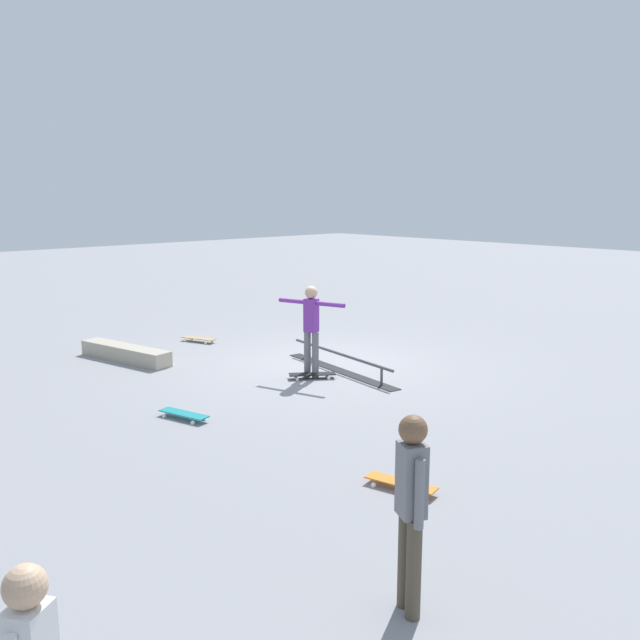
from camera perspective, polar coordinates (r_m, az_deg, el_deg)
ground_plane at (r=12.53m, az=0.40°, el=-3.82°), size 60.00×60.00×0.00m
grind_rail at (r=12.06m, az=1.74°, el=-3.69°), size 3.03×0.67×0.34m
skate_ledge at (r=13.36m, az=-16.21°, el=-2.71°), size 2.22×0.83×0.28m
skater_main at (r=11.49m, az=-0.75°, el=-0.40°), size 1.25×0.44×1.60m
skateboard_main at (r=11.59m, az=-0.66°, el=-4.65°), size 0.63×0.77×0.09m
bystander_grey_shirt at (r=5.18m, az=7.75°, el=-15.19°), size 0.35×0.26×1.57m
loose_skateboard_natural at (r=14.65m, az=-10.28°, el=-1.56°), size 0.82×0.46×0.09m
loose_skateboard_orange at (r=7.48m, az=6.89°, el=-13.60°), size 0.82×0.39×0.09m
loose_skateboard_teal at (r=9.77m, az=-11.50°, el=-7.83°), size 0.82×0.41×0.09m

